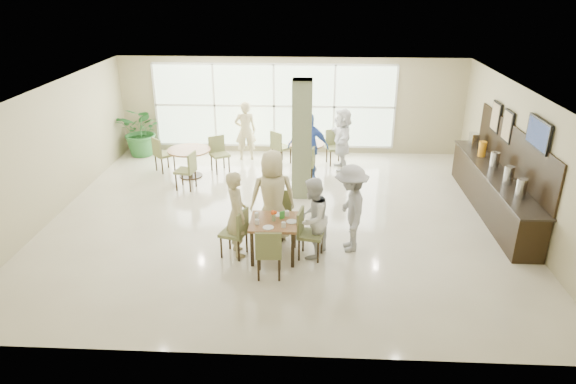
{
  "coord_description": "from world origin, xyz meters",
  "views": [
    {
      "loc": [
        0.66,
        -10.22,
        4.94
      ],
      "look_at": [
        0.2,
        -1.2,
        1.1
      ],
      "focal_mm": 32.0,
      "sensor_mm": 36.0,
      "label": 1
    }
  ],
  "objects_px": {
    "teen_far": "(273,196)",
    "round_table_left": "(189,156)",
    "round_table_right": "(306,150)",
    "teen_left": "(237,214)",
    "buffet_counter": "(494,189)",
    "potted_plant": "(142,131)",
    "teen_standing": "(351,209)",
    "teen_right": "(312,218)",
    "adult_a": "(308,147)",
    "adult_standing": "(245,131)",
    "adult_b": "(342,139)",
    "main_table": "(274,226)"
  },
  "relations": [
    {
      "from": "adult_a",
      "to": "teen_right",
      "type": "bearing_deg",
      "value": -89.27
    },
    {
      "from": "round_table_left",
      "to": "adult_standing",
      "type": "xyz_separation_m",
      "value": [
        1.3,
        1.43,
        0.27
      ]
    },
    {
      "from": "potted_plant",
      "to": "round_table_right",
      "type": "bearing_deg",
      "value": -11.28
    },
    {
      "from": "teen_left",
      "to": "adult_b",
      "type": "relative_size",
      "value": 0.99
    },
    {
      "from": "round_table_left",
      "to": "adult_standing",
      "type": "relative_size",
      "value": 0.66
    },
    {
      "from": "potted_plant",
      "to": "adult_b",
      "type": "distance_m",
      "value": 5.82
    },
    {
      "from": "round_table_right",
      "to": "teen_left",
      "type": "relative_size",
      "value": 0.59
    },
    {
      "from": "teen_far",
      "to": "round_table_left",
      "type": "bearing_deg",
      "value": -65.65
    },
    {
      "from": "teen_standing",
      "to": "adult_standing",
      "type": "relative_size",
      "value": 1.02
    },
    {
      "from": "teen_left",
      "to": "adult_standing",
      "type": "relative_size",
      "value": 0.99
    },
    {
      "from": "main_table",
      "to": "adult_standing",
      "type": "xyz_separation_m",
      "value": [
        -1.23,
        5.5,
        0.2
      ]
    },
    {
      "from": "potted_plant",
      "to": "teen_standing",
      "type": "relative_size",
      "value": 0.85
    },
    {
      "from": "main_table",
      "to": "round_table_left",
      "type": "bearing_deg",
      "value": 121.83
    },
    {
      "from": "round_table_right",
      "to": "adult_standing",
      "type": "distance_m",
      "value": 1.92
    },
    {
      "from": "round_table_left",
      "to": "potted_plant",
      "type": "height_order",
      "value": "potted_plant"
    },
    {
      "from": "round_table_left",
      "to": "teen_standing",
      "type": "bearing_deg",
      "value": -43.09
    },
    {
      "from": "adult_a",
      "to": "round_table_left",
      "type": "bearing_deg",
      "value": 177.18
    },
    {
      "from": "teen_right",
      "to": "teen_standing",
      "type": "height_order",
      "value": "teen_standing"
    },
    {
      "from": "teen_far",
      "to": "adult_standing",
      "type": "height_order",
      "value": "teen_far"
    },
    {
      "from": "potted_plant",
      "to": "teen_left",
      "type": "relative_size",
      "value": 0.88
    },
    {
      "from": "main_table",
      "to": "teen_left",
      "type": "distance_m",
      "value": 0.73
    },
    {
      "from": "main_table",
      "to": "round_table_left",
      "type": "relative_size",
      "value": 0.79
    },
    {
      "from": "teen_far",
      "to": "teen_left",
      "type": "bearing_deg",
      "value": 34.43
    },
    {
      "from": "potted_plant",
      "to": "adult_b",
      "type": "height_order",
      "value": "adult_b"
    },
    {
      "from": "adult_b",
      "to": "buffet_counter",
      "type": "bearing_deg",
      "value": 45.94
    },
    {
      "from": "main_table",
      "to": "round_table_left",
      "type": "distance_m",
      "value": 4.79
    },
    {
      "from": "round_table_left",
      "to": "buffet_counter",
      "type": "height_order",
      "value": "buffet_counter"
    },
    {
      "from": "round_table_right",
      "to": "adult_a",
      "type": "relative_size",
      "value": 0.56
    },
    {
      "from": "round_table_left",
      "to": "potted_plant",
      "type": "relative_size",
      "value": 0.75
    },
    {
      "from": "main_table",
      "to": "teen_standing",
      "type": "relative_size",
      "value": 0.51
    },
    {
      "from": "teen_far",
      "to": "teen_standing",
      "type": "height_order",
      "value": "teen_far"
    },
    {
      "from": "teen_standing",
      "to": "teen_left",
      "type": "bearing_deg",
      "value": -87.1
    },
    {
      "from": "teen_right",
      "to": "buffet_counter",
      "type": "bearing_deg",
      "value": 139.65
    },
    {
      "from": "main_table",
      "to": "teen_standing",
      "type": "distance_m",
      "value": 1.49
    },
    {
      "from": "round_table_left",
      "to": "adult_a",
      "type": "relative_size",
      "value": 0.63
    },
    {
      "from": "teen_far",
      "to": "adult_b",
      "type": "xyz_separation_m",
      "value": [
        1.55,
        4.12,
        -0.08
      ]
    },
    {
      "from": "potted_plant",
      "to": "teen_right",
      "type": "height_order",
      "value": "teen_right"
    },
    {
      "from": "adult_b",
      "to": "teen_far",
      "type": "bearing_deg",
      "value": -26.06
    },
    {
      "from": "teen_far",
      "to": "teen_right",
      "type": "bearing_deg",
      "value": 128.34
    },
    {
      "from": "round_table_left",
      "to": "teen_standing",
      "type": "height_order",
      "value": "teen_standing"
    },
    {
      "from": "round_table_right",
      "to": "teen_right",
      "type": "distance_m",
      "value": 4.68
    },
    {
      "from": "round_table_left",
      "to": "potted_plant",
      "type": "distance_m",
      "value": 2.41
    },
    {
      "from": "round_table_left",
      "to": "adult_b",
      "type": "bearing_deg",
      "value": 11.16
    },
    {
      "from": "main_table",
      "to": "teen_left",
      "type": "height_order",
      "value": "teen_left"
    },
    {
      "from": "teen_left",
      "to": "adult_b",
      "type": "xyz_separation_m",
      "value": [
        2.17,
        4.77,
        0.01
      ]
    },
    {
      "from": "buffet_counter",
      "to": "adult_standing",
      "type": "xyz_separation_m",
      "value": [
        -5.96,
        3.25,
        0.29
      ]
    },
    {
      "from": "round_table_right",
      "to": "adult_b",
      "type": "bearing_deg",
      "value": 5.95
    },
    {
      "from": "round_table_right",
      "to": "buffet_counter",
      "type": "bearing_deg",
      "value": -30.65
    },
    {
      "from": "buffet_counter",
      "to": "potted_plant",
      "type": "xyz_separation_m",
      "value": [
        -9.02,
        3.46,
        0.18
      ]
    },
    {
      "from": "main_table",
      "to": "adult_a",
      "type": "relative_size",
      "value": 0.49
    }
  ]
}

